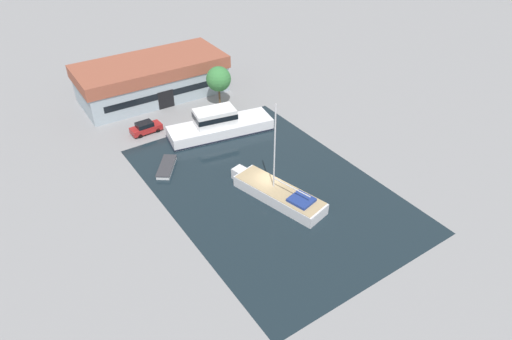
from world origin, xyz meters
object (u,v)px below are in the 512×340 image
(quay_tree_near_building, at_px, (219,79))
(warehouse_building, at_px, (152,78))
(motor_cruiser, at_px, (219,125))
(sailboat_moored, at_px, (278,193))
(small_dinghy, at_px, (167,167))
(parked_car, at_px, (146,128))

(quay_tree_near_building, bearing_deg, warehouse_building, 128.57)
(motor_cruiser, bearing_deg, sailboat_moored, -175.68)
(sailboat_moored, distance_m, small_dinghy, 14.20)
(sailboat_moored, xyz_separation_m, motor_cruiser, (1.70, 15.59, 0.57))
(quay_tree_near_building, bearing_deg, parked_car, -173.56)
(parked_car, bearing_deg, warehouse_building, 149.03)
(motor_cruiser, bearing_deg, parked_car, 65.38)
(warehouse_building, distance_m, parked_car, 11.46)
(warehouse_building, distance_m, sailboat_moored, 31.16)
(warehouse_building, height_order, small_dinghy, warehouse_building)
(motor_cruiser, bearing_deg, quay_tree_near_building, -20.47)
(warehouse_building, distance_m, quay_tree_near_building, 10.90)
(parked_car, xyz_separation_m, sailboat_moored, (6.30, -21.24, -0.06))
(small_dinghy, bearing_deg, parked_car, 118.70)
(parked_car, height_order, motor_cruiser, motor_cruiser)
(warehouse_building, relative_size, small_dinghy, 4.72)
(quay_tree_near_building, xyz_separation_m, small_dinghy, (-13.58, -10.66, -3.91))
(parked_car, bearing_deg, quay_tree_near_building, 94.61)
(quay_tree_near_building, height_order, sailboat_moored, sailboat_moored)
(warehouse_building, bearing_deg, motor_cruiser, -79.34)
(sailboat_moored, bearing_deg, small_dinghy, 108.56)
(quay_tree_near_building, relative_size, motor_cruiser, 0.41)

